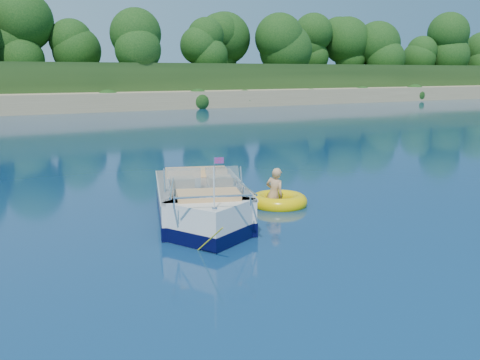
# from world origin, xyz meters

# --- Properties ---
(ground) EXTENTS (160.00, 160.00, 0.00)m
(ground) POSITION_xyz_m (0.00, 0.00, 0.00)
(ground) COLOR #092043
(ground) RESTS_ON ground
(motorboat) EXTENTS (2.92, 5.06, 1.75)m
(motorboat) POSITION_xyz_m (0.86, 1.29, 0.34)
(motorboat) COLOR white
(motorboat) RESTS_ON ground
(tow_tube) EXTENTS (1.60, 1.60, 0.37)m
(tow_tube) POSITION_xyz_m (3.08, 1.65, 0.10)
(tow_tube) COLOR #FFCE03
(tow_tube) RESTS_ON ground
(boy) EXTENTS (0.60, 0.79, 1.42)m
(boy) POSITION_xyz_m (2.96, 1.70, 0.00)
(boy) COLOR tan
(boy) RESTS_ON ground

